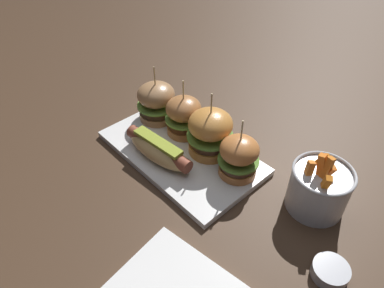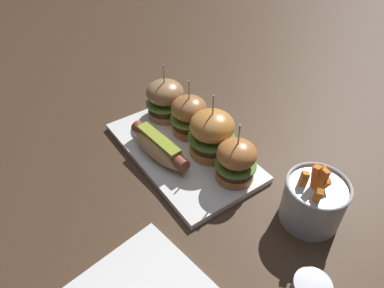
# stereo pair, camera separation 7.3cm
# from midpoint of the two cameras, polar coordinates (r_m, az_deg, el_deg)

# --- Properties ---
(ground_plane) EXTENTS (3.00, 3.00, 0.00)m
(ground_plane) POSITION_cam_midpoint_polar(r_m,az_deg,el_deg) (0.79, 1.15, -1.68)
(ground_plane) COLOR #422D1E
(platter_main) EXTENTS (0.36, 0.20, 0.01)m
(platter_main) POSITION_cam_midpoint_polar(r_m,az_deg,el_deg) (0.78, 1.16, -1.30)
(platter_main) COLOR white
(platter_main) RESTS_ON ground
(hot_dog) EXTENTS (0.18, 0.07, 0.05)m
(hot_dog) POSITION_cam_midpoint_polar(r_m,az_deg,el_deg) (0.75, -2.58, -0.51)
(hot_dog) COLOR tan
(hot_dog) RESTS_ON platter_main
(slider_far_left) EXTENTS (0.09, 0.09, 0.14)m
(slider_far_left) POSITION_cam_midpoint_polar(r_m,az_deg,el_deg) (0.85, -1.89, 7.22)
(slider_far_left) COLOR #A2744A
(slider_far_left) RESTS_ON platter_main
(slider_center_left) EXTENTS (0.09, 0.09, 0.14)m
(slider_center_left) POSITION_cam_midpoint_polar(r_m,az_deg,el_deg) (0.80, 2.15, 4.60)
(slider_center_left) COLOR #A76A3A
(slider_center_left) RESTS_ON platter_main
(slider_center_right) EXTENTS (0.10, 0.10, 0.15)m
(slider_center_right) POSITION_cam_midpoint_polar(r_m,az_deg,el_deg) (0.74, 6.03, 1.59)
(slider_center_right) COLOR #C9833A
(slider_center_right) RESTS_ON platter_main
(slider_far_right) EXTENTS (0.08, 0.08, 0.13)m
(slider_far_right) POSITION_cam_midpoint_polar(r_m,az_deg,el_deg) (0.70, 10.13, -2.78)
(slider_far_right) COLOR #BE7138
(slider_far_right) RESTS_ON platter_main
(fries_bucket) EXTENTS (0.11, 0.11, 0.13)m
(fries_bucket) POSITION_cam_midpoint_polar(r_m,az_deg,el_deg) (0.68, 22.02, -8.67)
(fries_bucket) COLOR #B7BABF
(fries_bucket) RESTS_ON ground
(sauce_ramekin) EXTENTS (0.06, 0.06, 0.02)m
(sauce_ramekin) POSITION_cam_midpoint_polar(r_m,az_deg,el_deg) (0.63, 22.27, -20.86)
(sauce_ramekin) COLOR #A8AAB2
(sauce_ramekin) RESTS_ON ground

